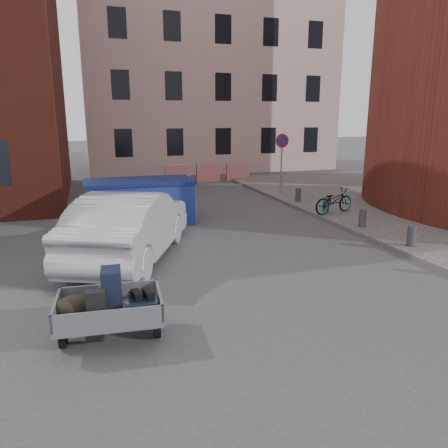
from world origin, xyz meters
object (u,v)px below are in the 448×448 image
object	(u,v)px
dumpster	(140,201)
silver_car	(130,225)
bicycle	(334,201)
trailer	(109,306)

from	to	relation	value
dumpster	silver_car	world-z (taller)	silver_car
dumpster	bicycle	size ratio (longest dim) A/B	2.02
trailer	silver_car	world-z (taller)	silver_car
trailer	bicycle	bearing A→B (deg)	44.20
dumpster	silver_car	distance (m)	3.76
trailer	silver_car	distance (m)	4.30
trailer	bicycle	xyz separation A→B (m)	(8.16, 6.86, -0.03)
silver_car	bicycle	distance (m)	7.85
trailer	dumpster	distance (m)	8.06
trailer	bicycle	world-z (taller)	trailer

